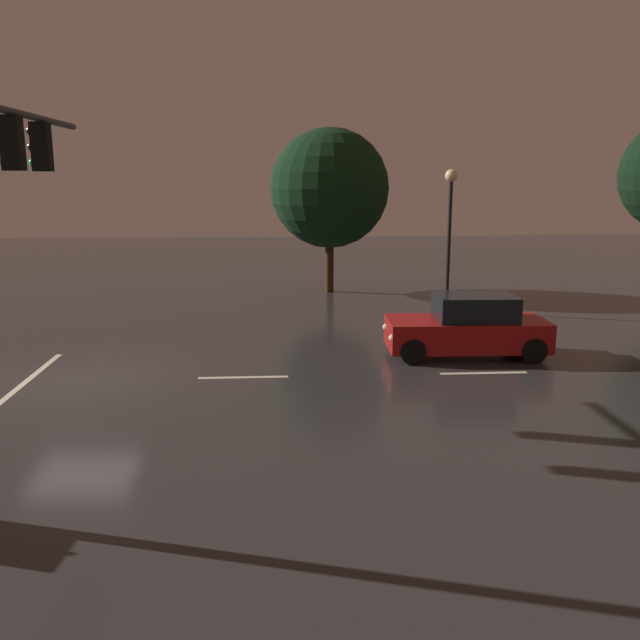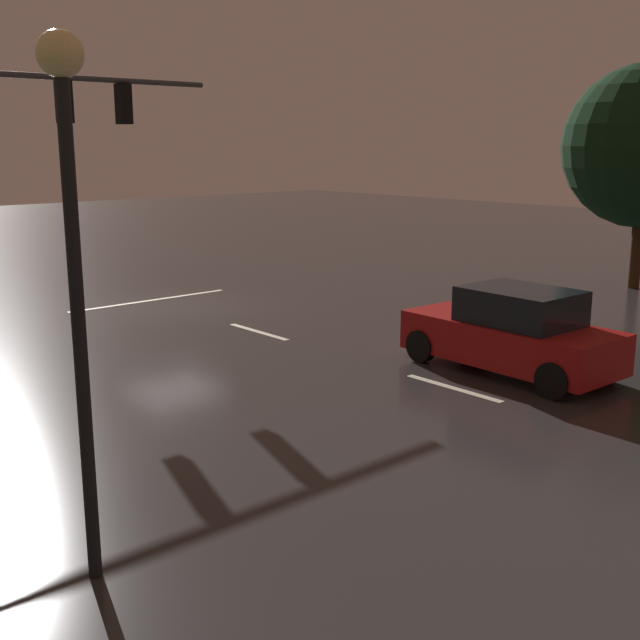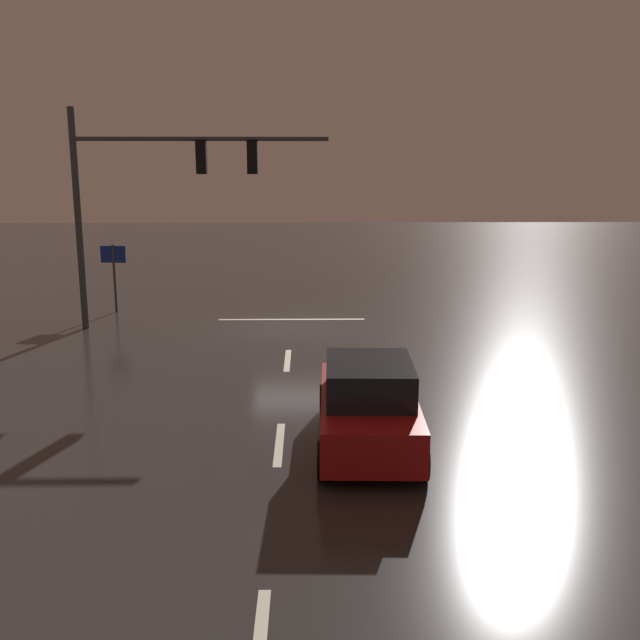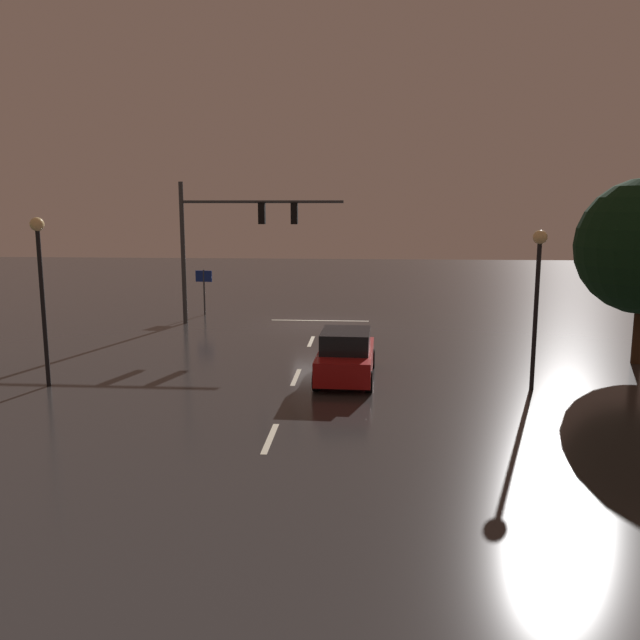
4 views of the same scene
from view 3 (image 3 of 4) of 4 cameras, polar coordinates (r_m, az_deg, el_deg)
ground_plane at (r=23.92m, az=-2.29°, el=-0.58°), size 80.00×80.00×0.00m
traffic_signal_assembly at (r=23.79m, az=-12.65°, el=10.47°), size 8.01×0.47×6.96m
lane_dash_far at (r=20.04m, az=-2.55°, el=-3.15°), size 0.16×2.20×0.01m
lane_dash_mid at (r=14.36m, az=-3.20°, el=-9.62°), size 0.16×2.20×0.01m
stop_bar at (r=25.08m, az=-2.23°, el=0.05°), size 5.00×0.16×0.01m
car_approaching at (r=14.06m, az=3.79°, el=-6.66°), size 2.02×4.41×1.70m
route_sign at (r=27.01m, az=-15.79°, el=4.27°), size 0.90×0.14×2.44m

